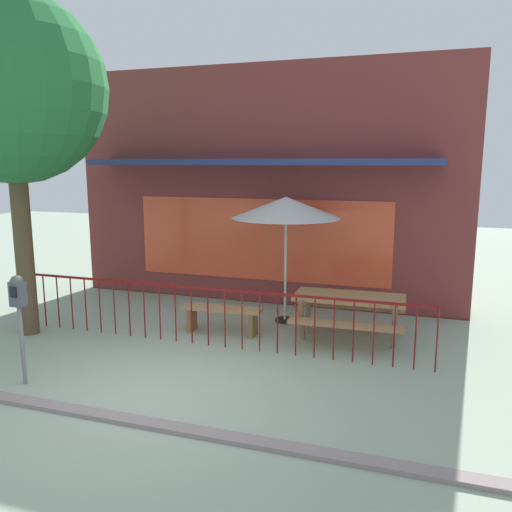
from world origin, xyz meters
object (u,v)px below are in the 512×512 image
at_px(parking_meter_near, 18,301).
at_px(street_tree, 11,89).
at_px(patio_bench, 222,314).
at_px(patio_umbrella, 286,208).
at_px(picnic_table_left, 349,305).

bearing_deg(parking_meter_near, street_tree, 129.82).
distance_m(patio_bench, parking_meter_near, 3.35).
height_order(patio_umbrella, patio_bench, patio_umbrella).
xyz_separation_m(patio_umbrella, parking_meter_near, (-2.62, -3.74, -0.97)).
distance_m(patio_umbrella, patio_bench, 2.21).
distance_m(patio_bench, street_tree, 5.01).
xyz_separation_m(picnic_table_left, patio_umbrella, (-1.28, 0.67, 1.51)).
height_order(patio_umbrella, street_tree, street_tree).
distance_m(parking_meter_near, street_tree, 3.69).
relative_size(patio_umbrella, parking_meter_near, 1.56).
bearing_deg(picnic_table_left, street_tree, -165.73).
relative_size(picnic_table_left, patio_bench, 1.30).
distance_m(patio_umbrella, parking_meter_near, 4.67).
xyz_separation_m(patio_umbrella, street_tree, (-4.05, -2.02, 1.96)).
relative_size(picnic_table_left, parking_meter_near, 1.23).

